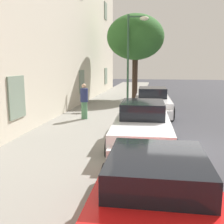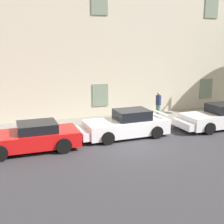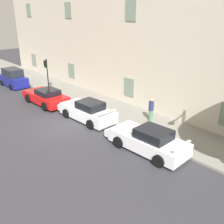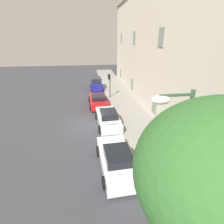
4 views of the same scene
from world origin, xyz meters
name	(u,v)px [view 1 (image 1 of 4)]	position (x,y,z in m)	size (l,w,h in m)	color
ground_plane	(187,149)	(0.00, 0.00, 0.00)	(80.00, 80.00, 0.00)	#333338
sidewalk	(67,141)	(0.00, 4.09, 0.07)	(60.00, 3.72, 0.14)	gray
sportscar_red_lead	(157,215)	(-5.20, 0.96, 0.62)	(5.04, 2.24, 1.35)	red
sportscar_yellow_flank	(142,129)	(-0.04, 1.47, 0.64)	(5.02, 2.18, 1.49)	white
sportscar_white_middle	(152,103)	(5.93, 1.26, 0.64)	(5.13, 2.26, 1.46)	white
tree_near_kerb	(135,37)	(12.04, 2.75, 4.69)	(4.26, 4.26, 6.25)	#38281E
street_lamp	(134,43)	(9.77, 2.63, 4.14)	(0.44, 1.42, 5.82)	#2D5138
pedestrian_admiring	(84,101)	(3.62, 4.46, 1.01)	(0.42, 0.42, 1.70)	#4C7F59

